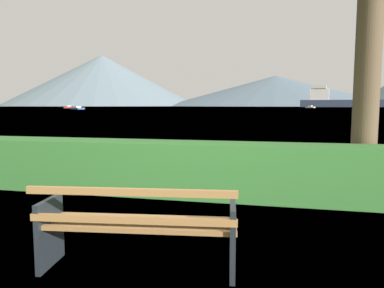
{
  "coord_description": "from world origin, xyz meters",
  "views": [
    {
      "loc": [
        1.26,
        -3.22,
        1.59
      ],
      "look_at": [
        0.0,
        2.29,
        0.98
      ],
      "focal_mm": 34.12,
      "sensor_mm": 36.0,
      "label": 1
    }
  ],
  "objects_px": {
    "fishing_boat_near": "(69,107)",
    "tender_far": "(310,107)",
    "park_bench": "(138,227)",
    "sailboat_mid": "(77,108)",
    "cargo_ship_large": "(345,101)"
  },
  "relations": [
    {
      "from": "fishing_boat_near",
      "to": "tender_far",
      "type": "distance_m",
      "value": 134.06
    },
    {
      "from": "park_bench",
      "to": "fishing_boat_near",
      "type": "xyz_separation_m",
      "value": [
        -101.68,
        164.87,
        0.07
      ]
    },
    {
      "from": "park_bench",
      "to": "sailboat_mid",
      "type": "bearing_deg",
      "value": 120.54
    },
    {
      "from": "park_bench",
      "to": "cargo_ship_large",
      "type": "relative_size",
      "value": 0.02
    },
    {
      "from": "cargo_ship_large",
      "to": "fishing_boat_near",
      "type": "xyz_separation_m",
      "value": [
        -157.63,
        -149.48,
        -4.54
      ]
    },
    {
      "from": "cargo_ship_large",
      "to": "tender_far",
      "type": "distance_m",
      "value": 101.3
    },
    {
      "from": "sailboat_mid",
      "to": "tender_far",
      "type": "height_order",
      "value": "tender_far"
    },
    {
      "from": "cargo_ship_large",
      "to": "sailboat_mid",
      "type": "distance_m",
      "value": 231.7
    },
    {
      "from": "fishing_boat_near",
      "to": "sailboat_mid",
      "type": "xyz_separation_m",
      "value": [
        30.47,
        -44.15,
        -0.09
      ]
    },
    {
      "from": "cargo_ship_large",
      "to": "sailboat_mid",
      "type": "height_order",
      "value": "cargo_ship_large"
    },
    {
      "from": "tender_far",
      "to": "park_bench",
      "type": "bearing_deg",
      "value": -95.4
    },
    {
      "from": "cargo_ship_large",
      "to": "tender_far",
      "type": "relative_size",
      "value": 15.53
    },
    {
      "from": "fishing_boat_near",
      "to": "tender_far",
      "type": "xyz_separation_m",
      "value": [
        122.44,
        54.59,
        0.0
      ]
    },
    {
      "from": "sailboat_mid",
      "to": "cargo_ship_large",
      "type": "bearing_deg",
      "value": 56.71
    },
    {
      "from": "fishing_boat_near",
      "to": "sailboat_mid",
      "type": "relative_size",
      "value": 0.64
    }
  ]
}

